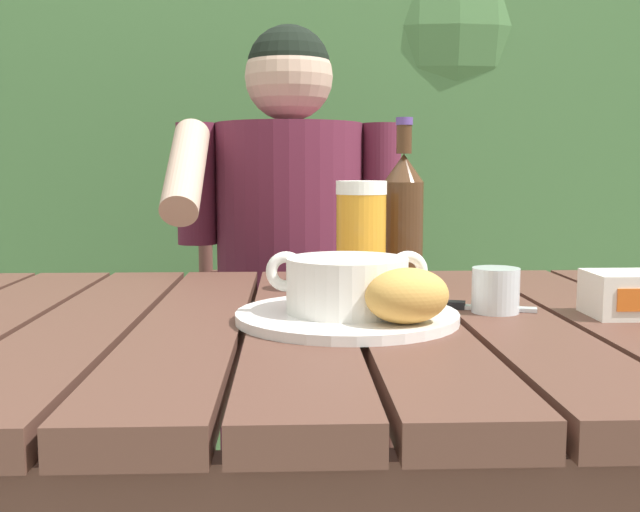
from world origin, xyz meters
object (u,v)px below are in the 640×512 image
(soup_bowl, at_px, (347,283))
(person_eating, at_px, (288,264))
(beer_bottle, at_px, (403,217))
(chair_near_diner, at_px, (290,349))
(beer_glass, at_px, (361,236))
(butter_tub, at_px, (633,294))
(water_glass_small, at_px, (496,290))
(bread_roll, at_px, (407,296))
(serving_plate, at_px, (347,316))
(table_knife, at_px, (463,306))

(soup_bowl, bearing_deg, person_eating, 96.14)
(person_eating, xyz_separation_m, beer_bottle, (0.19, -0.41, 0.13))
(beer_bottle, bearing_deg, chair_near_diner, 106.69)
(chair_near_diner, xyz_separation_m, beer_bottle, (0.18, -0.61, 0.36))
(chair_near_diner, relative_size, person_eating, 0.82)
(beer_glass, bearing_deg, butter_tub, -31.62)
(person_eating, xyz_separation_m, water_glass_small, (0.27, -0.64, 0.05))
(bread_roll, bearing_deg, butter_tub, 16.65)
(bread_roll, height_order, beer_bottle, beer_bottle)
(soup_bowl, relative_size, water_glass_small, 3.22)
(serving_plate, distance_m, beer_bottle, 0.32)
(chair_near_diner, bearing_deg, person_eating, -90.82)
(bread_roll, xyz_separation_m, butter_tub, (0.31, 0.09, -0.02))
(water_glass_small, xyz_separation_m, table_knife, (-0.04, 0.03, -0.03))
(chair_near_diner, relative_size, water_glass_small, 16.36)
(soup_bowl, distance_m, beer_bottle, 0.31)
(beer_glass, distance_m, butter_tub, 0.39)
(serving_plate, xyz_separation_m, soup_bowl, (-0.00, -0.00, 0.04))
(bread_roll, distance_m, beer_glass, 0.30)
(person_eating, distance_m, beer_glass, 0.49)
(chair_near_diner, relative_size, beer_glass, 5.99)
(beer_bottle, bearing_deg, water_glass_small, -68.95)
(chair_near_diner, bearing_deg, serving_plate, -85.40)
(beer_glass, relative_size, butter_tub, 1.50)
(butter_tub, height_order, table_knife, butter_tub)
(serving_plate, bearing_deg, bread_roll, -49.40)
(beer_glass, xyz_separation_m, butter_tub, (0.33, -0.20, -0.06))
(soup_bowl, height_order, beer_bottle, beer_bottle)
(soup_bowl, bearing_deg, beer_glass, 80.23)
(soup_bowl, relative_size, butter_tub, 1.77)
(chair_near_diner, distance_m, beer_glass, 0.76)
(serving_plate, relative_size, bread_roll, 2.31)
(serving_plate, height_order, beer_glass, beer_glass)
(serving_plate, relative_size, table_knife, 1.76)
(table_knife, bearing_deg, water_glass_small, -34.75)
(beer_glass, distance_m, water_glass_small, 0.24)
(chair_near_diner, relative_size, beer_bottle, 3.79)
(soup_bowl, xyz_separation_m, beer_bottle, (0.11, 0.28, 0.06))
(bread_roll, bearing_deg, water_glass_small, 41.92)
(water_glass_small, bearing_deg, person_eating, 113.09)
(beer_glass, xyz_separation_m, table_knife, (0.12, -0.15, -0.08))
(water_glass_small, bearing_deg, soup_bowl, -166.35)
(soup_bowl, xyz_separation_m, beer_glass, (0.04, 0.22, 0.04))
(person_eating, bearing_deg, bread_roll, -79.80)
(beer_glass, height_order, water_glass_small, beer_glass)
(beer_bottle, bearing_deg, person_eating, 114.21)
(person_eating, height_order, water_glass_small, person_eating)
(chair_near_diner, distance_m, serving_plate, 0.93)
(person_eating, relative_size, water_glass_small, 19.90)
(bread_roll, bearing_deg, person_eating, 100.20)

